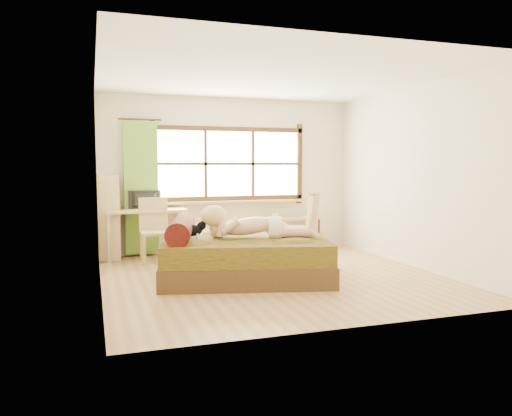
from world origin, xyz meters
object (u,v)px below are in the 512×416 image
object	(u,v)px
woman	(256,213)
bookshelf	(109,217)
kitten	(191,229)
pipe_shelf	(291,226)
bed	(241,255)
chair	(154,226)
desk	(146,216)

from	to	relation	value
woman	bookshelf	distance (m)	2.75
kitten	pipe_shelf	size ratio (longest dim) A/B	0.29
woman	pipe_shelf	size ratio (longest dim) A/B	1.34
kitten	bookshelf	size ratio (longest dim) A/B	0.24
bed	chair	size ratio (longest dim) A/B	2.52
woman	chair	distance (m)	1.97
chair	bookshelf	world-z (taller)	bookshelf
bed	pipe_shelf	distance (m)	2.47
kitten	desk	distance (m)	1.79
desk	pipe_shelf	size ratio (longest dim) A/B	1.13
bed	desk	bearing A→B (deg)	134.54
woman	bookshelf	size ratio (longest dim) A/B	1.14
woman	pipe_shelf	world-z (taller)	woman
desk	bookshelf	world-z (taller)	bookshelf
chair	desk	bearing A→B (deg)	105.02
bed	bookshelf	bearing A→B (deg)	144.31
chair	woman	bearing A→B (deg)	-52.51
pipe_shelf	bookshelf	size ratio (longest dim) A/B	0.85
kitten	desk	world-z (taller)	kitten
chair	pipe_shelf	bearing A→B (deg)	10.23
bed	bookshelf	size ratio (longest dim) A/B	1.88
chair	bookshelf	size ratio (longest dim) A/B	0.75
chair	bookshelf	bearing A→B (deg)	144.40
bed	desk	world-z (taller)	bed
chair	pipe_shelf	xyz separation A→B (m)	(2.52, 0.48, -0.14)
bed	kitten	bearing A→B (deg)	-173.78
bed	chair	xyz separation A→B (m)	(-0.99, 1.47, 0.27)
bed	pipe_shelf	bearing A→B (deg)	65.51
desk	bookshelf	xyz separation A→B (m)	(-0.58, 0.12, -0.01)
woman	chair	bearing A→B (deg)	141.65
bed	desk	distance (m)	2.16
pipe_shelf	bookshelf	world-z (taller)	bookshelf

